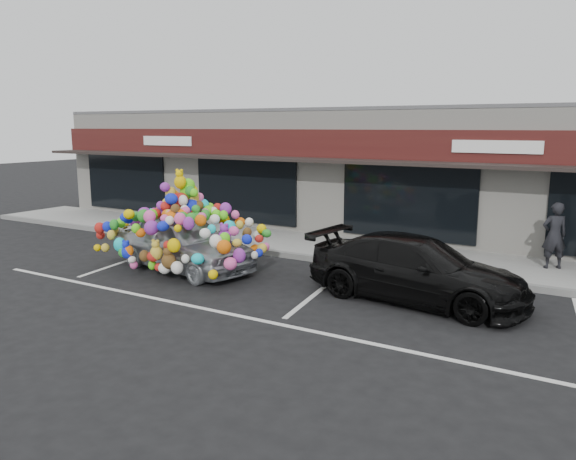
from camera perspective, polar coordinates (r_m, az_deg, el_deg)
The scene contains 10 objects.
ground at distance 14.35m, azimuth -6.95°, elevation -4.55°, with size 90.00×90.00×0.00m, color black.
shop_building at distance 21.22m, azimuth 7.02°, elevation 6.27°, with size 24.00×7.20×4.31m.
sidewalk at distance 17.57m, azimuth 1.01°, elevation -1.42°, with size 26.00×3.00×0.15m, color gray.
kerb at distance 16.32m, azimuth -1.60°, elevation -2.36°, with size 26.00×0.18×0.16m, color slate.
parking_stripe_left at distance 16.58m, azimuth -15.34°, elevation -2.78°, with size 0.12×4.40×0.01m, color silver.
parking_stripe_mid at distance 13.05m, azimuth 3.44°, elevation -5.99°, with size 0.12×4.40×0.01m, color silver.
lane_line at distance 11.43m, azimuth -6.01°, elevation -8.46°, with size 14.00×0.12×0.01m, color silver.
toy_car at distance 14.81m, azimuth -10.59°, elevation -0.63°, with size 3.07×4.79×2.63m.
black_sedan at distance 12.35m, azimuth 12.91°, elevation -3.91°, with size 4.76×1.94×1.38m, color black.
pedestrian_a at distance 15.63m, azimuth 25.44°, elevation -0.51°, with size 0.62×0.41×1.69m, color black.
Camera 1 is at (8.50, -10.94, 3.71)m, focal length 35.00 mm.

